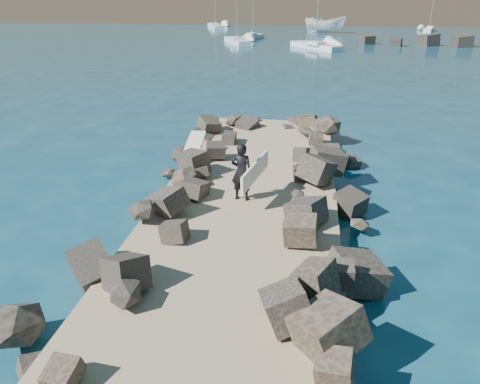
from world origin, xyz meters
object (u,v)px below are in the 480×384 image
(boat_imported, at_px, (325,25))
(sailboat_e, at_px, (216,26))
(surfboard_resting, at_px, (193,149))
(surfer_with_board, at_px, (243,172))

(boat_imported, xyz_separation_m, sailboat_e, (-21.00, 8.40, -1.01))
(surfboard_resting, height_order, boat_imported, boat_imported)
(sailboat_e, bearing_deg, boat_imported, -21.80)
(surfboard_resting, distance_m, sailboat_e, 78.88)
(boat_imported, bearing_deg, surfer_with_board, -174.73)
(surfer_with_board, distance_m, sailboat_e, 82.98)
(sailboat_e, bearing_deg, surfboard_resting, -79.45)
(boat_imported, bearing_deg, sailboat_e, 76.58)
(boat_imported, relative_size, sailboat_e, 0.71)
(surfer_with_board, xyz_separation_m, sailboat_e, (-17.05, 81.20, -1.24))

